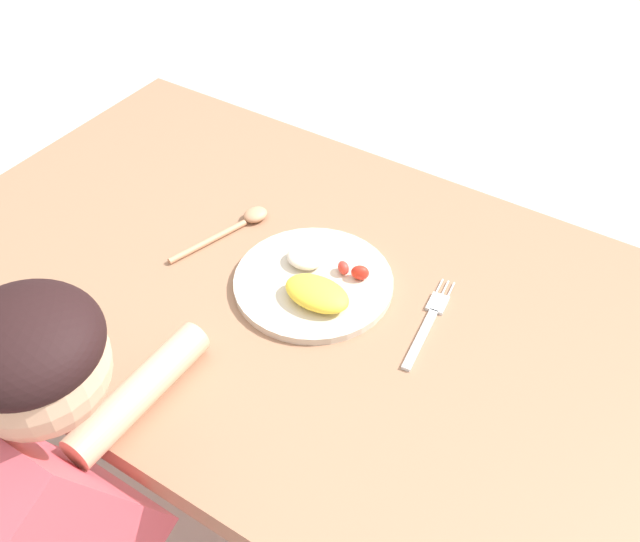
# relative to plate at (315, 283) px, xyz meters

# --- Properties ---
(ground_plane) EXTENTS (8.00, 8.00, 0.00)m
(ground_plane) POSITION_rel_plate_xyz_m (-0.01, -0.01, -0.68)
(ground_plane) COLOR beige
(dining_table) EXTENTS (1.36, 0.79, 0.66)m
(dining_table) POSITION_rel_plate_xyz_m (-0.01, -0.01, -0.12)
(dining_table) COLOR #966A4E
(dining_table) RESTS_ON ground_plane
(plate) EXTENTS (0.26, 0.26, 0.05)m
(plate) POSITION_rel_plate_xyz_m (0.00, 0.00, 0.00)
(plate) COLOR beige
(plate) RESTS_ON dining_table
(fork) EXTENTS (0.04, 0.21, 0.01)m
(fork) POSITION_rel_plate_xyz_m (0.19, 0.03, -0.01)
(fork) COLOR silver
(fork) RESTS_ON dining_table
(spoon) EXTENTS (0.08, 0.20, 0.02)m
(spoon) POSITION_rel_plate_xyz_m (-0.20, 0.06, -0.00)
(spoon) COLOR tan
(spoon) RESTS_ON dining_table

